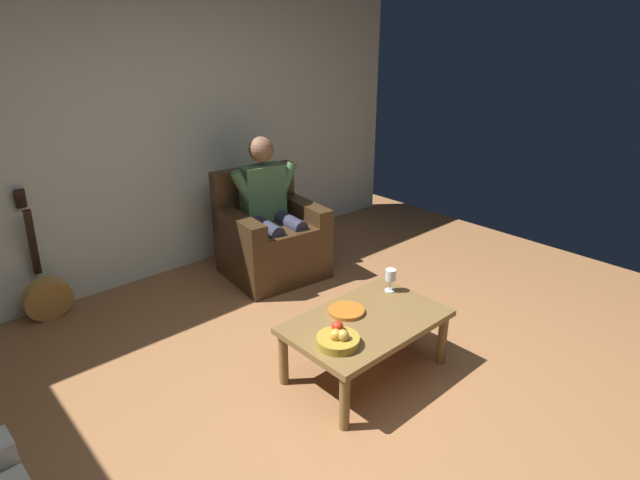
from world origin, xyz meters
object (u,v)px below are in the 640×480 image
person_seated (270,204)px  guitar (47,293)px  fruit_bowl (338,339)px  decorative_dish (346,311)px  wine_glass_near (390,276)px  armchair (271,239)px  coffee_table (366,326)px

person_seated → guitar: bearing=-9.9°
fruit_bowl → decorative_dish: (-0.28, -0.22, -0.02)m
wine_glass_near → armchair: bearing=-92.5°
coffee_table → fruit_bowl: 0.34m
coffee_table → wine_glass_near: 0.44m
decorative_dish → coffee_table: bearing=105.8°
fruit_bowl → decorative_dish: bearing=-142.7°
armchair → fruit_bowl: 1.83m
coffee_table → guitar: (1.29, -2.08, -0.13)m
guitar → person_seated: bearing=163.2°
person_seated → fruit_bowl: (0.77, 1.63, -0.23)m
armchair → guitar: 1.81m
wine_glass_near → fruit_bowl: wine_glass_near is taller
armchair → coffee_table: 1.64m
armchair → person_seated: 0.33m
person_seated → wine_glass_near: 1.42m
person_seated → coffee_table: 1.65m
person_seated → guitar: person_seated is taller
armchair → fruit_bowl: size_ratio=3.74×
coffee_table → wine_glass_near: (-0.39, -0.14, 0.17)m
decorative_dish → person_seated: bearing=-109.0°
wine_glass_near → decorative_dish: wine_glass_near is taller
armchair → guitar: bearing=-9.2°
person_seated → armchair: bearing=-90.0°
guitar → wine_glass_near: (-1.68, 1.94, 0.29)m
armchair → wine_glass_near: bearing=94.4°
decorative_dish → fruit_bowl: bearing=37.3°
armchair → wine_glass_near: size_ratio=5.78×
armchair → coffee_table: bearing=81.0°
guitar → fruit_bowl: size_ratio=4.06×
armchair → coffee_table: size_ratio=0.93×
armchair → decorative_dish: size_ratio=4.03×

